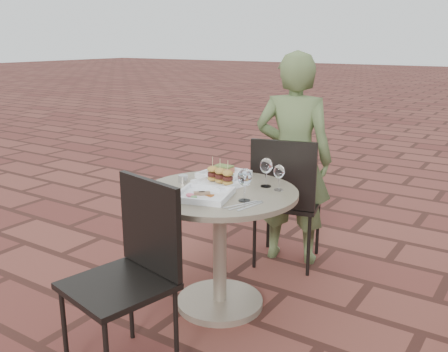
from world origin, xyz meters
The scene contains 13 objects.
ground centered at (0.00, 0.00, 0.00)m, with size 60.00×60.00×0.00m, color brown.
cafe_table centered at (0.15, 0.06, 0.48)m, with size 0.90×0.90×0.73m.
chair_far centered at (0.23, 0.76, 0.55)m, with size 0.53×0.53×0.93m.
chair_near centered at (0.11, -0.62, 0.55)m, with size 0.52×0.52×0.93m.
diner centered at (0.20, 0.91, 0.75)m, with size 0.55×0.36×1.50m, color #516437.
plate_salmon centered at (0.01, 0.32, 0.75)m, with size 0.27×0.27×0.07m.
plate_sliders centered at (0.09, 0.15, 0.77)m, with size 0.30×0.30×0.16m.
plate_tuna centered at (0.15, -0.10, 0.75)m, with size 0.35×0.35×0.03m.
wine_glass_right centered at (0.37, -0.03, 0.86)m, with size 0.08×0.08×0.18m.
wine_glass_mid centered at (0.33, 0.27, 0.85)m, with size 0.07×0.07×0.17m.
wine_glass_far centered at (0.43, 0.25, 0.84)m, with size 0.06×0.06×0.15m.
steel_ramekin centered at (-0.13, 0.08, 0.75)m, with size 0.06×0.06×0.04m, color silver.
cutlery_set centered at (0.42, -0.10, 0.73)m, with size 0.10×0.23×0.00m, color silver, non-canonical shape.
Camera 1 is at (1.67, -2.21, 1.57)m, focal length 40.00 mm.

